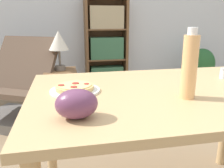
{
  "coord_description": "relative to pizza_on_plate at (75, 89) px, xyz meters",
  "views": [
    {
      "loc": [
        -0.46,
        -1.1,
        1.09
      ],
      "look_at": [
        -0.26,
        -0.14,
        0.81
      ],
      "focal_mm": 38.0,
      "sensor_mm": 36.0,
      "label": 1
    }
  ],
  "objects": [
    {
      "name": "wall_back",
      "position": [
        0.42,
        2.65,
        0.54
      ],
      "size": [
        8.0,
        0.05,
        2.6
      ],
      "color": "silver",
      "rests_on": "ground_plane"
    },
    {
      "name": "dining_table",
      "position": [
        0.47,
        -0.06,
        -0.11
      ],
      "size": [
        1.37,
        0.88,
        0.75
      ],
      "color": "tan",
      "rests_on": "ground_plane"
    },
    {
      "name": "pizza_on_plate",
      "position": [
        0.0,
        0.0,
        0.0
      ],
      "size": [
        0.23,
        0.23,
        0.04
      ],
      "color": "white",
      "rests_on": "dining_table"
    },
    {
      "name": "grape_bunch",
      "position": [
        -0.01,
        -0.31,
        0.04
      ],
      "size": [
        0.15,
        0.11,
        0.1
      ],
      "color": "#6B3856",
      "rests_on": "dining_table"
    },
    {
      "name": "drink_bottle",
      "position": [
        0.47,
        -0.18,
        0.13
      ],
      "size": [
        0.07,
        0.07,
        0.3
      ],
      "color": "#EFB270",
      "rests_on": "dining_table"
    },
    {
      "name": "salt_shaker",
      "position": [
        0.84,
        0.08,
        0.02
      ],
      "size": [
        0.04,
        0.04,
        0.06
      ],
      "color": "white",
      "rests_on": "dining_table"
    },
    {
      "name": "lounge_chair_near",
      "position": [
        -0.54,
        1.44,
        -0.48
      ],
      "size": [
        0.93,
        1.0,
        0.88
      ],
      "rotation": [
        0.0,
        0.0,
        -0.48
      ],
      "color": "slate",
      "rests_on": "ground_plane"
    },
    {
      "name": "bookshelf",
      "position": [
        0.59,
        2.48,
        -0.11
      ],
      "size": [
        0.63,
        0.29,
        1.38
      ],
      "color": "brown",
      "rests_on": "ground_plane"
    },
    {
      "name": "side_table",
      "position": [
        -0.09,
        1.49,
        -0.5
      ],
      "size": [
        0.34,
        0.34,
        0.53
      ],
      "color": "brown",
      "rests_on": "ground_plane"
    },
    {
      "name": "table_lamp",
      "position": [
        -0.09,
        1.49,
        0.07
      ],
      "size": [
        0.21,
        0.21,
        0.42
      ],
      "color": "#665B51",
      "rests_on": "side_table"
    },
    {
      "name": "potted_plant_floor",
      "position": [
        2.0,
        2.14,
        -0.44
      ],
      "size": [
        0.41,
        0.35,
        0.63
      ],
      "color": "#70665B",
      "rests_on": "ground_plane"
    }
  ]
}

